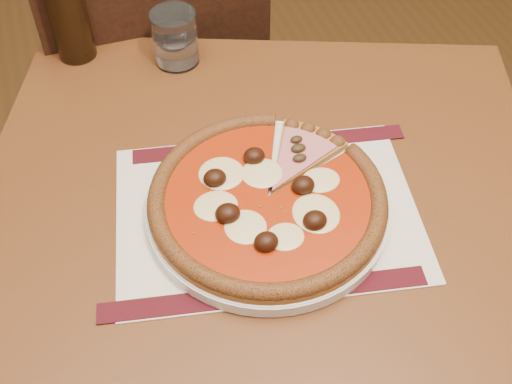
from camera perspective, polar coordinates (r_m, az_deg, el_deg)
table at (r=0.95m, az=0.38°, el=-6.09°), size 1.03×1.03×0.75m
chair_far at (r=1.44m, az=-8.34°, el=8.14°), size 0.41×0.41×0.87m
placemat at (r=0.87m, az=1.01°, el=-1.81°), size 0.45×0.36×0.00m
plate at (r=0.86m, az=1.01°, el=-1.39°), size 0.33×0.33×0.02m
pizza at (r=0.85m, az=1.02°, el=-0.55°), size 0.32×0.32×0.04m
ham_slice at (r=0.92m, az=4.05°, el=3.72°), size 0.13×0.13×0.02m
water_glass at (r=1.10m, az=-7.20°, el=13.44°), size 0.08×0.08×0.09m
bottle at (r=1.12m, az=-16.41°, el=15.12°), size 0.06×0.06×0.22m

